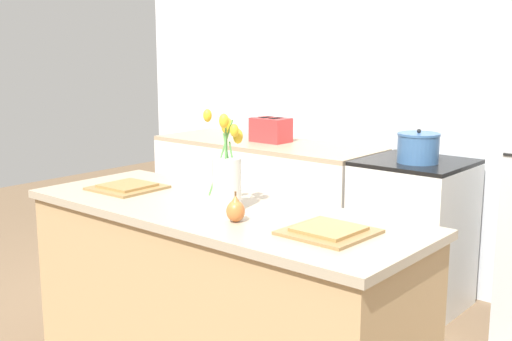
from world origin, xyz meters
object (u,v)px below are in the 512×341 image
(plate_setting_right, at_px, (329,231))
(cooking_pot, at_px, (418,148))
(stove_range, at_px, (412,234))
(toaster, at_px, (271,130))
(pear_figurine, at_px, (236,210))
(flower_vase, at_px, (227,176))
(plate_setting_left, at_px, (127,187))

(plate_setting_right, height_order, cooking_pot, cooking_pot)
(cooking_pot, bearing_deg, stove_range, 123.45)
(plate_setting_right, xyz_separation_m, toaster, (-1.60, 1.65, 0.07))
(toaster, xyz_separation_m, cooking_pot, (1.17, -0.09, 0.00))
(toaster, bearing_deg, cooking_pot, -4.33)
(pear_figurine, distance_m, cooking_pot, 1.66)
(flower_vase, xyz_separation_m, plate_setting_left, (-0.62, -0.02, -0.13))
(flower_vase, height_order, cooking_pot, flower_vase)
(cooking_pot, bearing_deg, plate_setting_right, -74.63)
(flower_vase, relative_size, toaster, 1.48)
(stove_range, bearing_deg, plate_setting_right, -73.92)
(flower_vase, xyz_separation_m, plate_setting_right, (0.51, -0.02, -0.13))
(flower_vase, distance_m, toaster, 1.96)
(plate_setting_left, bearing_deg, flower_vase, 1.53)
(flower_vase, bearing_deg, cooking_pot, 87.02)
(flower_vase, height_order, plate_setting_left, flower_vase)
(pear_figurine, bearing_deg, cooking_pot, 92.33)
(cooking_pot, bearing_deg, plate_setting_left, -114.28)
(toaster, relative_size, cooking_pot, 1.14)
(plate_setting_right, distance_m, cooking_pot, 1.62)
(stove_range, relative_size, flower_vase, 2.20)
(pear_figurine, bearing_deg, toaster, 125.39)
(toaster, bearing_deg, flower_vase, -56.22)
(cooking_pot, bearing_deg, pear_figurine, -87.67)
(toaster, height_order, cooking_pot, cooking_pot)
(stove_range, xyz_separation_m, cooking_pot, (0.04, -0.06, 0.54))
(pear_figurine, relative_size, plate_setting_left, 0.40)
(flower_vase, bearing_deg, stove_range, 88.47)
(flower_vase, height_order, toaster, flower_vase)
(flower_vase, xyz_separation_m, cooking_pot, (0.08, 1.54, -0.06))
(pear_figurine, relative_size, cooking_pot, 0.48)
(plate_setting_left, height_order, plate_setting_right, same)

